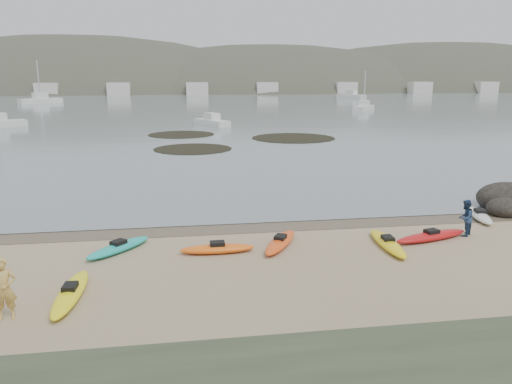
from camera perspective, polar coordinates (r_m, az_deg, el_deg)
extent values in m
plane|color=tan|center=(23.03, 0.00, -3.63)|extent=(600.00, 600.00, 0.00)
plane|color=brown|center=(22.75, 0.11, -3.84)|extent=(60.00, 60.00, 0.00)
plane|color=slate|center=(321.87, -8.23, 12.03)|extent=(1200.00, 1200.00, 0.00)
ellipsoid|color=#FBEF15|center=(16.62, -20.43, -10.78)|extent=(0.89, 3.59, 0.34)
ellipsoid|color=#F95115|center=(20.06, 2.80, -5.75)|extent=(2.14, 3.12, 0.34)
ellipsoid|color=silver|center=(26.03, 24.14, -2.44)|extent=(1.41, 3.05, 0.34)
ellipsoid|color=orange|center=(19.36, -4.43, -6.49)|extent=(2.89, 0.70, 0.34)
ellipsoid|color=red|center=(21.99, 19.39, -4.79)|extent=(3.67, 1.67, 0.34)
ellipsoid|color=#1CAEA4|center=(20.16, -15.41, -6.14)|extent=(2.58, 2.76, 0.34)
ellipsoid|color=yellow|center=(20.60, 14.80, -5.67)|extent=(0.83, 3.48, 0.34)
imported|color=#D4AC54|center=(15.78, -26.85, -9.85)|extent=(0.71, 0.52, 1.80)
imported|color=navy|center=(22.92, 22.80, -2.75)|extent=(0.97, 0.95, 1.57)
ellipsoid|color=black|center=(28.83, 26.70, -1.11)|extent=(3.17, 2.46, 1.58)
ellipsoid|color=black|center=(27.26, 26.51, -2.03)|extent=(1.76, 1.58, 1.06)
cylinder|color=black|center=(46.08, -7.23, 4.89)|extent=(7.16, 7.16, 0.04)
cylinder|color=black|center=(53.76, 4.27, 6.16)|extent=(8.92, 8.92, 0.04)
cylinder|color=black|center=(57.34, -8.53, 6.50)|extent=(7.49, 7.49, 0.04)
cube|color=silver|center=(66.99, -5.06, 7.92)|extent=(4.59, 6.45, 0.89)
cube|color=silver|center=(97.17, 12.21, 9.39)|extent=(5.99, 6.93, 1.01)
cube|color=silver|center=(127.68, -23.41, 9.56)|extent=(9.26, 7.82, 1.34)
cube|color=silver|center=(145.05, 10.83, 10.71)|extent=(6.64, 8.70, 1.22)
ellipsoid|color=#384235|center=(222.13, -19.52, 6.20)|extent=(220.00, 120.00, 80.00)
ellipsoid|color=#384235|center=(216.34, 1.62, 7.51)|extent=(200.00, 110.00, 68.00)
ellipsoid|color=#384235|center=(254.87, 20.51, 7.15)|extent=(230.00, 130.00, 76.00)
cube|color=beige|center=(171.27, -22.10, 10.82)|extent=(7.00, 5.00, 4.00)
cube|color=beige|center=(167.49, -13.95, 11.36)|extent=(7.00, 5.00, 4.00)
cube|color=beige|center=(167.10, -5.56, 11.67)|extent=(7.00, 5.00, 4.00)
cube|color=beige|center=(170.14, 2.71, 11.75)|extent=(7.00, 5.00, 4.00)
cube|color=beige|center=(176.41, 10.54, 11.60)|extent=(7.00, 5.00, 4.00)
cube|color=beige|center=(185.60, 17.70, 11.28)|extent=(7.00, 5.00, 4.00)
cube|color=beige|center=(197.30, 24.08, 10.85)|extent=(7.00, 5.00, 4.00)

